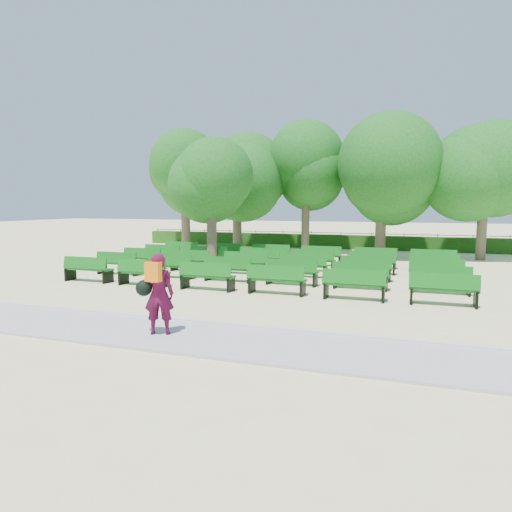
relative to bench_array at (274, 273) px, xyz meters
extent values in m
plane|color=beige|center=(-0.25, -1.63, -0.10)|extent=(120.00, 120.00, 0.00)
cube|color=#B0AFAB|center=(-0.25, -9.03, -0.07)|extent=(30.00, 2.20, 0.06)
cube|color=silver|center=(-0.25, -7.88, -0.05)|extent=(30.00, 0.12, 0.10)
cube|color=#1F4E14|center=(-0.25, 12.37, 0.35)|extent=(26.00, 0.70, 0.90)
cube|color=#116516|center=(0.00, 0.02, 0.38)|extent=(1.93, 0.65, 0.06)
cube|color=#116516|center=(0.00, -0.21, 0.64)|extent=(1.90, 0.26, 0.44)
cylinder|color=brown|center=(-3.48, 1.52, 1.27)|extent=(0.46, 0.46, 2.73)
ellipsoid|color=#1D641D|center=(-3.48, 1.52, 3.69)|extent=(3.84, 3.84, 3.46)
imported|color=#480A27|center=(0.12, -9.11, 0.86)|extent=(0.77, 0.64, 1.80)
cube|color=orange|center=(0.12, -9.32, 1.38)|extent=(0.34, 0.17, 0.42)
sphere|color=black|center=(-0.22, -9.17, 0.98)|extent=(0.36, 0.36, 0.36)
camera|label=1|loc=(5.36, -17.70, 2.82)|focal=32.00mm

